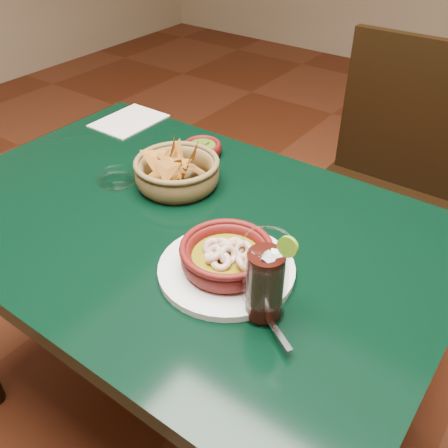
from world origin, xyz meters
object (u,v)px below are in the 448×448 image
Objects in this scene: dining_table at (182,253)px; cola_drink at (265,279)px; dining_chair at (382,190)px; chip_basket at (177,172)px; shrimp_plate at (227,259)px.

cola_drink is (0.31, -0.13, 0.18)m from dining_table.
cola_drink reaches higher than dining_table.
chip_basket is at bearing -118.64° from dining_chair.
chip_basket is at bearing 132.05° from dining_table.
cola_drink reaches higher than shrimp_plate.
dining_chair is (0.23, 0.72, -0.10)m from dining_table.
cola_drink reaches higher than chip_basket.
chip_basket reaches higher than dining_table.
shrimp_plate reaches higher than dining_table.
chip_basket is at bearing 146.69° from shrimp_plate.
shrimp_plate is 1.83× the size of cola_drink.
cola_drink is at bearing -84.76° from dining_chair.
dining_table is 0.76m from dining_chair.
shrimp_plate is at bearing -92.86° from dining_chair.
dining_chair is at bearing 87.14° from shrimp_plate.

